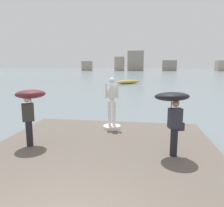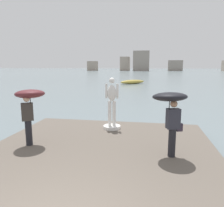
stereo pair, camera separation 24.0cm
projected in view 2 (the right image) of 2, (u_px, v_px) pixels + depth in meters
name	position (u px, v px, depth m)	size (l,w,h in m)	color
ground_plane	(142.00, 82.00, 42.13)	(400.00, 400.00, 0.00)	slate
pier	(86.00, 181.00, 5.56)	(7.60, 10.67, 0.40)	#60564C
statue_white_figure	(112.00, 108.00, 9.34)	(0.75, 0.75, 2.23)	white
onlooker_left	(29.00, 101.00, 7.32)	(1.36, 1.37, 1.98)	black
onlooker_right	(171.00, 106.00, 6.33)	(1.27, 1.28, 2.02)	black
boat_far	(132.00, 82.00, 37.38)	(4.42, 4.14, 0.69)	#B2993D
distant_skyline	(145.00, 63.00, 128.57)	(83.84, 13.12, 11.46)	gray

